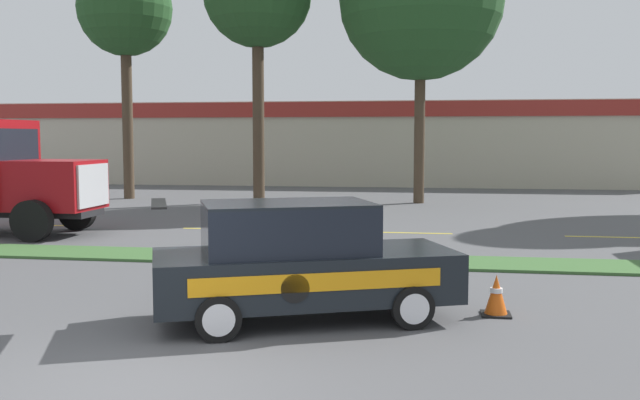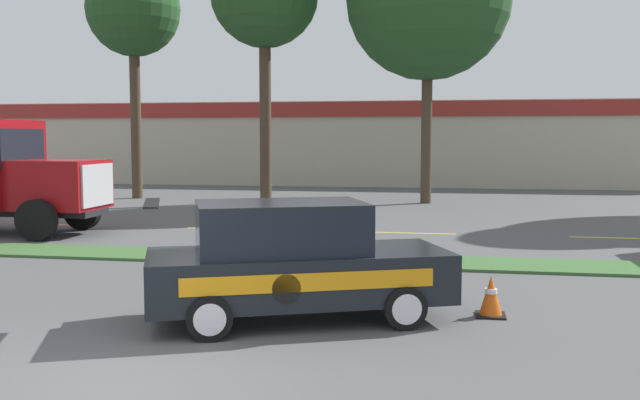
# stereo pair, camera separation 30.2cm
# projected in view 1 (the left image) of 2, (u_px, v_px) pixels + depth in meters

# --- Properties ---
(ground_plane) EXTENTS (600.00, 600.00, 0.00)m
(ground_plane) POSITION_uv_depth(u_px,v_px,m) (138.00, 382.00, 7.82)
(ground_plane) COLOR #515154
(grass_verge) EXTENTS (120.00, 1.60, 0.06)m
(grass_verge) POSITION_uv_depth(u_px,v_px,m) (285.00, 258.00, 15.61)
(grass_verge) COLOR #3D6633
(grass_verge) RESTS_ON ground_plane
(centre_line_3) EXTENTS (2.40, 0.14, 0.01)m
(centre_line_3) POSITION_uv_depth(u_px,v_px,m) (51.00, 225.00, 21.62)
(centre_line_3) COLOR yellow
(centre_line_3) RESTS_ON ground_plane
(centre_line_4) EXTENTS (2.40, 0.14, 0.01)m
(centre_line_4) POSITION_uv_depth(u_px,v_px,m) (223.00, 229.00, 20.78)
(centre_line_4) COLOR yellow
(centre_line_4) RESTS_ON ground_plane
(centre_line_5) EXTENTS (2.40, 0.14, 0.01)m
(centre_line_5) POSITION_uv_depth(u_px,v_px,m) (409.00, 233.00, 19.94)
(centre_line_5) COLOR yellow
(centre_line_5) RESTS_ON ground_plane
(centre_line_6) EXTENTS (2.40, 0.14, 0.01)m
(centre_line_6) POSITION_uv_depth(u_px,v_px,m) (611.00, 237.00, 19.10)
(centre_line_6) COLOR yellow
(centre_line_6) RESTS_ON ground_plane
(rally_car) EXTENTS (4.69, 3.26, 1.78)m
(rally_car) POSITION_uv_depth(u_px,v_px,m) (300.00, 261.00, 10.39)
(rally_car) COLOR black
(rally_car) RESTS_ON ground_plane
(traffic_cone) EXTENTS (0.44, 0.44, 0.62)m
(traffic_cone) POSITION_uv_depth(u_px,v_px,m) (496.00, 296.00, 10.72)
(traffic_cone) COLOR black
(traffic_cone) RESTS_ON ground_plane
(store_building_backdrop) EXTENTS (43.31, 12.10, 4.60)m
(store_building_backdrop) POSITION_uv_depth(u_px,v_px,m) (292.00, 143.00, 44.58)
(store_building_backdrop) COLOR #BCB29E
(store_building_backdrop) RESTS_ON ground_plane
(tree_behind_right) EXTENTS (4.03, 4.03, 11.17)m
(tree_behind_right) POSITION_uv_depth(u_px,v_px,m) (125.00, 1.00, 30.37)
(tree_behind_right) COLOR #473828
(tree_behind_right) RESTS_ON ground_plane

